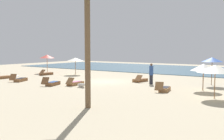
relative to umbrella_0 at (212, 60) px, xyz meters
The scene contains 17 objects.
ground_plane 9.59m from the umbrella_0, 160.36° to the right, with size 60.00×60.00×0.00m, color #BCAD8E.
ocean_water 16.55m from the umbrella_0, 122.43° to the left, with size 48.00×16.00×0.06m, color #3D6075.
umbrella_0 is the anchor object (origin of this frame).
umbrella_1 15.43m from the umbrella_0, behind, with size 1.91×1.91×1.96m.
umbrella_2 6.19m from the umbrella_0, 75.45° to the right, with size 2.22×2.22×2.06m.
umbrella_3 3.33m from the umbrella_0, 87.19° to the right, with size 1.86×1.86×1.96m.
umbrella_4 19.77m from the umbrella_0, behind, with size 1.84×1.84×2.26m.
lounger_0 20.05m from the umbrella_0, 159.27° to the right, with size 0.69×1.71×0.70m.
lounger_1 6.45m from the umbrella_0, 166.55° to the right, with size 0.99×1.79×0.68m.
lounger_2 5.92m from the umbrella_0, 111.51° to the right, with size 0.90×1.73×0.73m.
lounger_3 13.45m from the umbrella_0, 145.42° to the right, with size 1.06×1.76×0.72m.
lounger_4 18.04m from the umbrella_0, behind, with size 0.81×1.77×0.67m.
lounger_5 11.60m from the umbrella_0, 145.93° to the right, with size 0.65×1.71×0.69m.
lounger_6 17.19m from the umbrella_0, 154.40° to the right, with size 1.18×1.75×0.73m.
person_0 5.15m from the umbrella_0, 153.50° to the right, with size 0.50×0.50×1.78m.
dog 10.99m from the umbrella_0, 139.08° to the right, with size 0.77×0.49×0.35m.
surfboard 20.17m from the umbrella_0, 166.01° to the right, with size 1.87×1.68×0.07m.
Camera 1 is at (13.96, -19.53, 3.09)m, focal length 41.93 mm.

